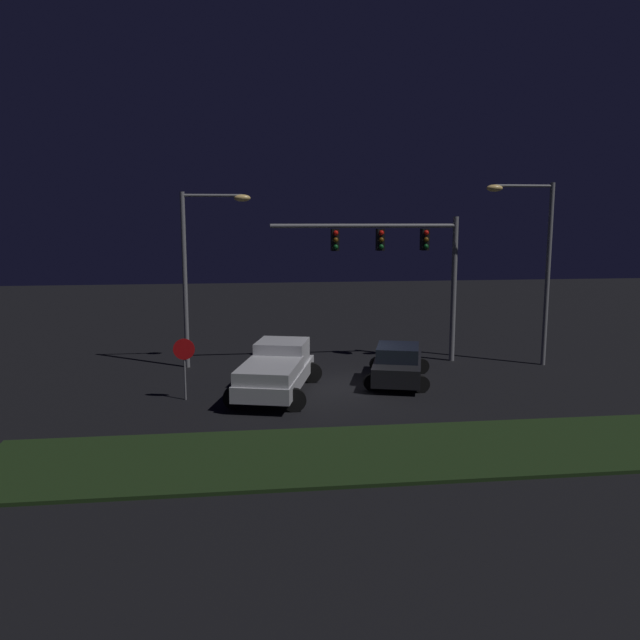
# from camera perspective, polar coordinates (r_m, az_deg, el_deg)

# --- Properties ---
(ground_plane) EXTENTS (80.00, 80.00, 0.00)m
(ground_plane) POSITION_cam_1_polar(r_m,az_deg,el_deg) (25.47, 3.28, -5.61)
(ground_plane) COLOR black
(grass_median) EXTENTS (22.73, 4.35, 0.10)m
(grass_median) POSITION_cam_1_polar(r_m,az_deg,el_deg) (18.31, 7.71, -11.47)
(grass_median) COLOR black
(grass_median) RESTS_ON ground_plane
(pickup_truck) EXTENTS (3.80, 5.73, 1.80)m
(pickup_truck) POSITION_cam_1_polar(r_m,az_deg,el_deg) (23.76, -3.85, -4.21)
(pickup_truck) COLOR #B7B7BC
(pickup_truck) RESTS_ON ground_plane
(car_sedan) EXTENTS (3.24, 4.73, 1.51)m
(car_sedan) POSITION_cam_1_polar(r_m,az_deg,el_deg) (25.61, 6.93, -3.87)
(car_sedan) COLOR black
(car_sedan) RESTS_ON ground_plane
(traffic_signal_gantry) EXTENTS (8.32, 0.56, 6.50)m
(traffic_signal_gantry) POSITION_cam_1_polar(r_m,az_deg,el_deg) (28.59, 7.24, 5.90)
(traffic_signal_gantry) COLOR slate
(traffic_signal_gantry) RESTS_ON ground_plane
(street_lamp_left) EXTENTS (2.95, 0.44, 7.52)m
(street_lamp_left) POSITION_cam_1_polar(r_m,az_deg,el_deg) (27.94, -10.65, 5.58)
(street_lamp_left) COLOR slate
(street_lamp_left) RESTS_ON ground_plane
(street_lamp_right) EXTENTS (3.02, 0.44, 7.93)m
(street_lamp_right) POSITION_cam_1_polar(r_m,az_deg,el_deg) (29.27, 18.55, 5.86)
(street_lamp_right) COLOR slate
(street_lamp_right) RESTS_ON ground_plane
(stop_sign) EXTENTS (0.76, 0.08, 2.23)m
(stop_sign) POSITION_cam_1_polar(r_m,az_deg,el_deg) (23.28, -11.96, -3.24)
(stop_sign) COLOR slate
(stop_sign) RESTS_ON ground_plane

